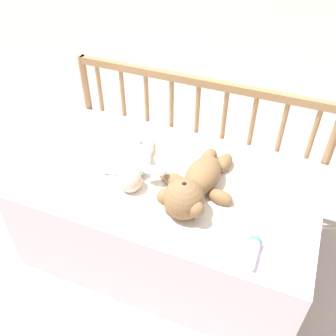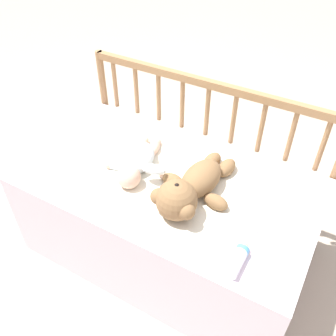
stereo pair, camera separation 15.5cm
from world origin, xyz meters
name	(u,v)px [view 1 (the left image)]	position (x,y,z in m)	size (l,w,h in m)	color
ground_plane	(168,249)	(0.00, 0.00, 0.00)	(12.00, 12.00, 0.00)	tan
crib_mattress	(168,217)	(0.00, 0.00, 0.24)	(1.27, 0.71, 0.48)	silver
crib_rail	(197,119)	(0.00, 0.38, 0.56)	(1.27, 0.04, 0.78)	#997047
blanket	(174,178)	(0.02, 0.02, 0.49)	(0.81, 0.57, 0.01)	silver
teddy_bear	(195,185)	(0.14, -0.06, 0.55)	(0.31, 0.46, 0.16)	olive
baby	(136,164)	(-0.14, 0.00, 0.53)	(0.30, 0.36, 0.10)	white
baby_bottle	(252,250)	(0.42, -0.25, 0.51)	(0.05, 0.15, 0.05)	white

